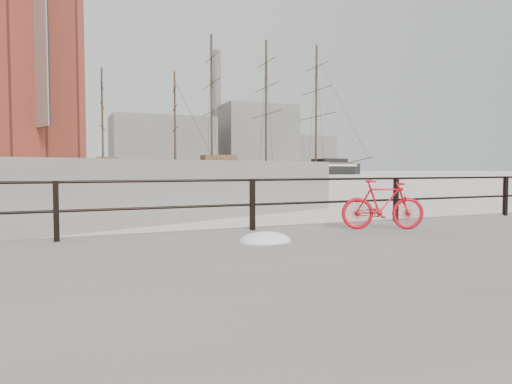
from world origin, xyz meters
name	(u,v)px	position (x,y,z in m)	size (l,w,h in m)	color
ground	(499,228)	(0.00, 0.00, 0.00)	(400.00, 400.00, 0.00)	white
guardrail	(505,196)	(0.00, -0.15, 0.85)	(28.00, 0.10, 1.00)	black
bicycle	(383,205)	(-4.58, -1.05, 0.84)	(1.62, 0.24, 0.98)	red
barque_black	(266,175)	(34.61, 90.80, 0.00)	(58.37, 19.10, 33.14)	black
schooner_mid	(140,177)	(2.32, 73.07, 0.00)	(26.90, 11.38, 19.53)	beige
industrial_west	(162,145)	(20.00, 140.00, 9.00)	(32.00, 18.00, 18.00)	gray
industrial_mid	(255,139)	(55.00, 145.00, 12.00)	(26.00, 20.00, 24.00)	gray
industrial_east	(304,154)	(78.00, 150.00, 7.00)	(20.00, 16.00, 14.00)	gray
smokestack	(217,112)	(42.00, 150.00, 22.00)	(2.80, 2.80, 44.00)	gray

